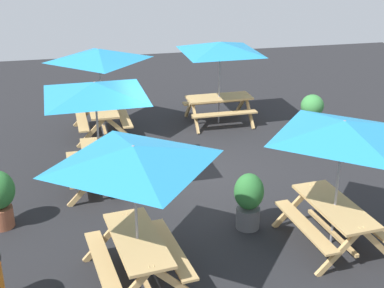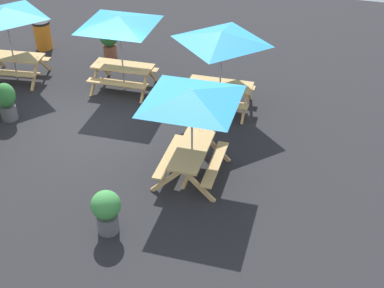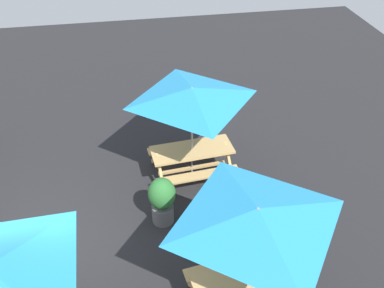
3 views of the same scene
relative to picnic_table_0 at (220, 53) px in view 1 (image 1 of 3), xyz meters
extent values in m
plane|color=#232326|center=(3.12, -1.57, -1.99)|extent=(24.00, 24.00, 0.00)
cube|color=tan|center=(0.00, 0.00, -1.25)|extent=(0.74, 1.82, 0.05)
cube|color=tan|center=(0.55, 0.01, -1.54)|extent=(0.31, 1.81, 0.04)
cube|color=tan|center=(-0.55, -0.01, -1.54)|extent=(0.31, 1.81, 0.04)
cube|color=tan|center=(0.38, -0.77, -1.62)|extent=(0.80, 0.08, 0.81)
cube|color=tan|center=(-0.35, -0.79, -1.62)|extent=(0.80, 0.08, 0.81)
cube|color=tan|center=(0.35, 0.79, -1.62)|extent=(0.80, 0.08, 0.81)
cube|color=tan|center=(-0.38, 0.77, -1.62)|extent=(0.80, 0.08, 0.81)
cube|color=tan|center=(0.00, 0.00, -1.77)|extent=(0.11, 1.56, 0.06)
cylinder|color=gray|center=(0.00, 0.00, -0.84)|extent=(0.04, 0.04, 2.30)
pyramid|color=#268CC6|center=(0.00, 0.00, 0.17)|extent=(2.83, 2.83, 0.28)
cube|color=tan|center=(6.36, 0.32, -1.25)|extent=(1.86, 0.86, 0.05)
cube|color=tan|center=(6.41, -0.23, -1.54)|extent=(1.82, 0.42, 0.04)
cube|color=tan|center=(6.31, 0.86, -1.54)|extent=(1.82, 0.42, 0.04)
cube|color=tan|center=(5.61, -0.12, -1.62)|extent=(0.13, 0.80, 0.81)
cube|color=tan|center=(5.55, 0.61, -1.62)|extent=(0.13, 0.80, 0.81)
cube|color=tan|center=(7.17, 0.02, -1.62)|extent=(0.13, 0.80, 0.81)
cube|color=tan|center=(7.10, 0.75, -1.62)|extent=(0.13, 0.80, 0.81)
cube|color=tan|center=(6.36, 0.32, -1.77)|extent=(1.56, 0.21, 0.06)
cylinder|color=gray|center=(6.36, 0.32, -0.84)|extent=(0.04, 0.04, 2.30)
pyramid|color=#268CC6|center=(6.36, 0.32, 0.17)|extent=(2.17, 2.17, 0.28)
cube|color=tan|center=(0.17, -3.23, -1.25)|extent=(1.82, 0.76, 0.05)
cube|color=tan|center=(0.19, -3.78, -1.54)|extent=(1.81, 0.32, 0.04)
cube|color=tan|center=(0.15, -2.68, -1.54)|extent=(1.81, 0.32, 0.04)
cube|color=tan|center=(-0.60, -3.62, -1.62)|extent=(0.09, 0.80, 0.81)
cube|color=tan|center=(-0.62, -2.89, -1.62)|extent=(0.09, 0.80, 0.81)
cube|color=tan|center=(0.96, -3.57, -1.62)|extent=(0.09, 0.80, 0.81)
cube|color=tan|center=(0.94, -2.84, -1.62)|extent=(0.09, 0.80, 0.81)
cube|color=tan|center=(0.17, -3.23, -1.77)|extent=(1.56, 0.12, 0.06)
cylinder|color=gray|center=(0.17, -3.23, -0.84)|extent=(0.04, 0.04, 2.30)
pyramid|color=#268CC6|center=(0.17, -3.23, 0.17)|extent=(2.07, 2.07, 0.28)
cube|color=tan|center=(3.20, -3.49, -1.25)|extent=(1.82, 0.77, 0.05)
cube|color=tan|center=(3.22, -4.04, -1.54)|extent=(1.81, 0.33, 0.04)
cube|color=tan|center=(3.18, -2.94, -1.54)|extent=(1.81, 0.33, 0.04)
cube|color=tan|center=(2.44, -3.88, -1.62)|extent=(0.09, 0.80, 0.81)
cube|color=tan|center=(2.41, -3.15, -1.62)|extent=(0.09, 0.80, 0.81)
cube|color=tan|center=(3.99, -3.83, -1.62)|extent=(0.09, 0.80, 0.81)
cube|color=tan|center=(3.97, -3.10, -1.62)|extent=(0.09, 0.80, 0.81)
cube|color=tan|center=(3.20, -3.49, -1.77)|extent=(1.56, 0.13, 0.06)
cylinder|color=gray|center=(3.20, -3.49, -0.84)|extent=(0.04, 0.04, 2.30)
pyramid|color=#268CC6|center=(3.20, -3.49, 0.17)|extent=(2.83, 2.83, 0.28)
cube|color=tan|center=(6.66, -3.13, -1.25)|extent=(1.88, 0.93, 0.05)
cube|color=tan|center=(6.73, -3.67, -1.54)|extent=(1.82, 0.49, 0.04)
cube|color=tan|center=(6.59, -2.58, -1.54)|extent=(1.82, 0.49, 0.04)
cube|color=tan|center=(5.93, -3.59, -1.62)|extent=(0.16, 0.80, 0.81)
cube|color=tan|center=(5.84, -2.87, -1.62)|extent=(0.16, 0.80, 0.81)
cube|color=tan|center=(7.38, -2.66, -1.62)|extent=(0.16, 0.80, 0.81)
cube|color=tan|center=(6.66, -3.13, -1.77)|extent=(1.56, 0.27, 0.06)
cylinder|color=gray|center=(6.66, -3.13, -0.84)|extent=(0.04, 0.04, 2.30)
pyramid|color=#268CC6|center=(6.66, -3.13, 0.17)|extent=(2.25, 2.25, 0.28)
cylinder|color=#59595B|center=(1.11, 2.29, -1.79)|extent=(0.44, 0.44, 0.40)
ellipsoid|color=#3D8C42|center=(1.11, 2.29, -1.29)|extent=(0.61, 0.61, 0.60)
cylinder|color=#935138|center=(4.52, -5.40, -1.79)|extent=(0.44, 0.44, 0.40)
cylinder|color=#59595B|center=(5.53, -0.96, -1.79)|extent=(0.44, 0.44, 0.40)
ellipsoid|color=#2D7233|center=(5.53, -0.96, -1.25)|extent=(0.54, 0.54, 0.68)
camera|label=1|loc=(13.68, -3.84, 3.25)|focal=50.00mm
camera|label=2|loc=(-2.91, 9.54, 5.79)|focal=50.00mm
camera|label=3|loc=(5.04, -7.03, 4.49)|focal=40.00mm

